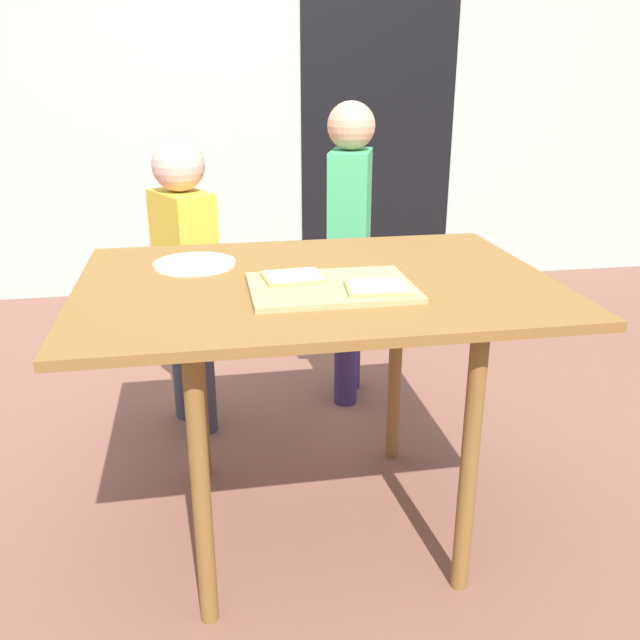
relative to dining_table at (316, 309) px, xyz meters
The scene contains 10 objects.
ground_plane 0.66m from the dining_table, ahead, with size 16.00×16.00×0.00m, color brown.
house_wall_back 2.48m from the dining_table, 90.00° to the left, with size 8.00×0.20×2.41m, color #ADB2A8.
house_door 2.46m from the dining_table, 71.72° to the left, with size 0.90×0.02×2.00m, color black.
dining_table is the anchor object (origin of this frame).
cutting_board 0.13m from the dining_table, 78.20° to the right, with size 0.39×0.28×0.01m, color tan.
pizza_slice_far_left 0.12m from the dining_table, 148.29° to the right, with size 0.15×0.13×0.01m.
pizza_slice_near_right 0.22m from the dining_table, 53.05° to the right, with size 0.15×0.13×0.01m.
plate_white_left 0.36m from the dining_table, 148.90° to the left, with size 0.22×0.22×0.01m, color white.
child_left 0.75m from the dining_table, 117.02° to the left, with size 0.23×0.28×1.03m.
child_right 0.84m from the dining_table, 71.69° to the left, with size 0.21×0.27×1.14m.
Camera 1 is at (-0.28, -1.61, 1.23)m, focal length 37.83 mm.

